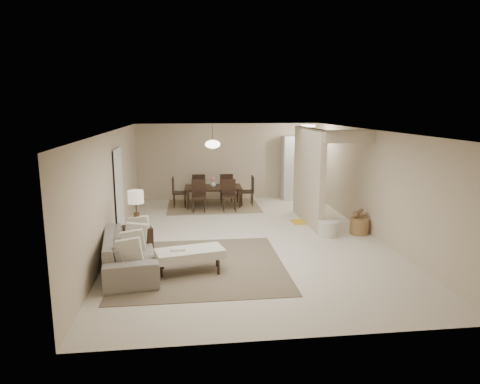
{
  "coord_description": "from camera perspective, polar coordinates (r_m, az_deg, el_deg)",
  "views": [
    {
      "loc": [
        -1.3,
        -9.55,
        3.01
      ],
      "look_at": [
        -0.13,
        0.27,
        1.05
      ],
      "focal_mm": 32.0,
      "sensor_mm": 36.0,
      "label": 1
    }
  ],
  "objects": [
    {
      "name": "left_wall",
      "position": [
        9.86,
        -16.63,
        0.45
      ],
      "size": [
        0.0,
        9.0,
        9.0
      ],
      "primitive_type": "plane",
      "rotation": [
        1.57,
        0.0,
        1.57
      ],
      "color": "#C5B195",
      "rests_on": "floor"
    },
    {
      "name": "flush_light",
      "position": [
        13.26,
        9.04,
        8.69
      ],
      "size": [
        0.44,
        0.44,
        0.05
      ],
      "primitive_type": "cylinder",
      "color": "white",
      "rests_on": "ceiling"
    },
    {
      "name": "wicker_basket",
      "position": [
        10.75,
        15.62,
        -4.41
      ],
      "size": [
        0.49,
        0.49,
        0.38
      ],
      "primitive_type": "cylinder",
      "rotation": [
        0.0,
        0.0,
        -0.09
      ],
      "color": "brown",
      "rests_on": "floor"
    },
    {
      "name": "ottoman_bench",
      "position": [
        8.02,
        -6.7,
        -8.2
      ],
      "size": [
        1.33,
        0.83,
        0.44
      ],
      "rotation": [
        0.0,
        0.0,
        0.23
      ],
      "color": "beige",
      "rests_on": "living_rug"
    },
    {
      "name": "right_wall",
      "position": [
        10.62,
        17.17,
        1.17
      ],
      "size": [
        0.0,
        9.0,
        9.0
      ],
      "primitive_type": "plane",
      "rotation": [
        1.57,
        0.0,
        -1.57
      ],
      "color": "#C5B195",
      "rests_on": "floor"
    },
    {
      "name": "vase",
      "position": [
        13.15,
        -3.6,
        1.06
      ],
      "size": [
        0.19,
        0.19,
        0.17
      ],
      "primitive_type": "imported",
      "rotation": [
        0.0,
        0.0,
        0.14
      ],
      "color": "white",
      "rests_on": "dining_table"
    },
    {
      "name": "sofa",
      "position": [
        8.39,
        -14.46,
        -7.69
      ],
      "size": [
        2.47,
        1.26,
        0.69
      ],
      "primitive_type": "imported",
      "rotation": [
        0.0,
        0.0,
        1.72
      ],
      "color": "gray",
      "rests_on": "floor"
    },
    {
      "name": "pendant_light",
      "position": [
        12.99,
        -3.66,
        6.37
      ],
      "size": [
        0.46,
        0.46,
        0.71
      ],
      "color": "#4D3521",
      "rests_on": "ceiling"
    },
    {
      "name": "side_table",
      "position": [
        9.18,
        -13.47,
        -6.3
      ],
      "size": [
        0.68,
        0.68,
        0.59
      ],
      "primitive_type": "cube",
      "rotation": [
        0.0,
        0.0,
        0.32
      ],
      "color": "black",
      "rests_on": "floor"
    },
    {
      "name": "floor",
      "position": [
        10.1,
        0.89,
        -6.13
      ],
      "size": [
        9.0,
        9.0,
        0.0
      ],
      "primitive_type": "plane",
      "color": "beige",
      "rests_on": "ground"
    },
    {
      "name": "pantry_cabinet",
      "position": [
        14.32,
        8.03,
        3.23
      ],
      "size": [
        1.2,
        0.55,
        2.1
      ],
      "primitive_type": "cube",
      "color": "silver",
      "rests_on": "floor"
    },
    {
      "name": "dining_chairs",
      "position": [
        13.19,
        -3.59,
        0.05
      ],
      "size": [
        2.49,
        1.82,
        0.93
      ],
      "color": "black",
      "rests_on": "dining_rug"
    },
    {
      "name": "dining_table",
      "position": [
        13.23,
        -3.58,
        -0.62
      ],
      "size": [
        1.76,
        1.01,
        0.61
      ],
      "primitive_type": "imported",
      "rotation": [
        0.0,
        0.0,
        -0.02
      ],
      "color": "black",
      "rests_on": "dining_rug"
    },
    {
      "name": "living_rug",
      "position": [
        8.43,
        -5.28,
        -9.72
      ],
      "size": [
        3.2,
        3.2,
        0.01
      ],
      "primitive_type": "cube",
      "color": "brown",
      "rests_on": "floor"
    },
    {
      "name": "doorway",
      "position": [
        10.48,
        -15.86,
        -0.17
      ],
      "size": [
        0.04,
        0.9,
        2.04
      ],
      "primitive_type": "cube",
      "color": "black",
      "rests_on": "floor"
    },
    {
      "name": "partition",
      "position": [
        11.38,
        9.09,
        2.16
      ],
      "size": [
        0.15,
        2.5,
        2.5
      ],
      "primitive_type": "cube",
      "color": "#C5B195",
      "rests_on": "floor"
    },
    {
      "name": "table_lamp",
      "position": [
        8.97,
        -13.71,
        -1.07
      ],
      "size": [
        0.32,
        0.32,
        0.76
      ],
      "color": "#4D3521",
      "rests_on": "side_table"
    },
    {
      "name": "dining_rug",
      "position": [
        13.29,
        -3.56,
        -1.88
      ],
      "size": [
        2.8,
        2.1,
        0.01
      ],
      "primitive_type": "cube",
      "color": "#8C7A56",
      "rests_on": "floor"
    },
    {
      "name": "ceiling",
      "position": [
        9.65,
        0.94,
        8.18
      ],
      "size": [
        9.0,
        9.0,
        0.0
      ],
      "primitive_type": "plane",
      "rotation": [
        3.14,
        0.0,
        0.0
      ],
      "color": "white",
      "rests_on": "back_wall"
    },
    {
      "name": "round_pouf",
      "position": [
        10.38,
        11.64,
        -4.82
      ],
      "size": [
        0.47,
        0.47,
        0.37
      ],
      "primitive_type": "cylinder",
      "color": "beige",
      "rests_on": "floor"
    },
    {
      "name": "back_wall",
      "position": [
        14.22,
        -1.53,
        4.09
      ],
      "size": [
        6.0,
        0.0,
        6.0
      ],
      "primitive_type": "plane",
      "rotation": [
        1.57,
        0.0,
        0.0
      ],
      "color": "#C5B195",
      "rests_on": "floor"
    },
    {
      "name": "yellow_mat",
      "position": [
        11.62,
        9.03,
        -3.92
      ],
      "size": [
        0.89,
        0.57,
        0.01
      ],
      "primitive_type": "cube",
      "rotation": [
        0.0,
        0.0,
        0.05
      ],
      "color": "gold",
      "rests_on": "floor"
    }
  ]
}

